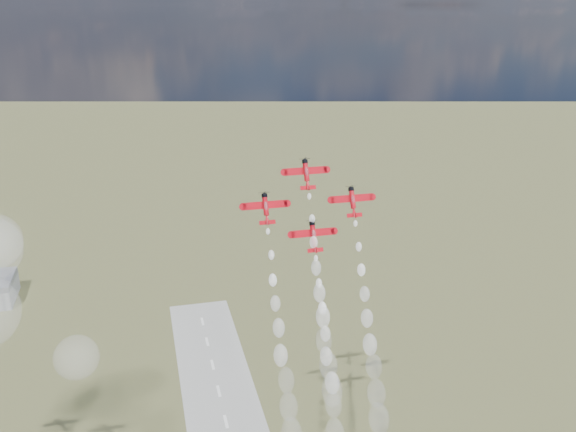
% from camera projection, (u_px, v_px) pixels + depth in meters
% --- Properties ---
extents(plane_lead, '(11.92, 6.08, 7.86)m').
position_uv_depth(plane_lead, '(306.00, 174.00, 163.52)').
color(plane_lead, red).
rests_on(plane_lead, ground).
extents(plane_left, '(11.92, 6.08, 7.86)m').
position_uv_depth(plane_left, '(266.00, 208.00, 159.71)').
color(plane_left, red).
rests_on(plane_left, ground).
extents(plane_right, '(11.92, 6.08, 7.86)m').
position_uv_depth(plane_right, '(353.00, 201.00, 165.20)').
color(plane_right, red).
rests_on(plane_right, ground).
extents(plane_slot, '(11.92, 6.08, 7.86)m').
position_uv_depth(plane_slot, '(314.00, 236.00, 161.38)').
color(plane_slot, red).
rests_on(plane_slot, ground).
extents(smoke_trail_lead, '(5.14, 27.03, 47.90)m').
position_uv_depth(smoke_trail_lead, '(326.00, 350.00, 157.58)').
color(smoke_trail_lead, white).
rests_on(smoke_trail_lead, plane_lead).
extents(smoke_trail_left, '(5.14, 26.27, 48.94)m').
position_uv_depth(smoke_trail_left, '(286.00, 390.00, 153.94)').
color(smoke_trail_left, white).
rests_on(smoke_trail_left, plane_left).
extents(smoke_trail_right, '(5.14, 26.12, 49.09)m').
position_uv_depth(smoke_trail_right, '(374.00, 377.00, 159.34)').
color(smoke_trail_right, white).
rests_on(smoke_trail_right, plane_right).
extents(smoke_trail_slot, '(5.73, 26.45, 48.07)m').
position_uv_depth(smoke_trail_slot, '(335.00, 416.00, 155.38)').
color(smoke_trail_slot, white).
rests_on(smoke_trail_slot, plane_slot).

